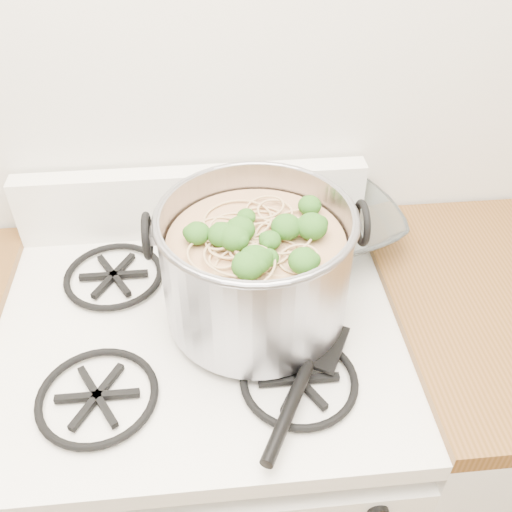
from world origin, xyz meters
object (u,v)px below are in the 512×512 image
object	(u,v)px
stock_pot	(256,267)
glass_bowl	(327,231)
spatula	(318,341)
gas_range	(211,458)

from	to	relation	value
stock_pot	glass_bowl	bearing A→B (deg)	49.65
stock_pot	glass_bowl	distance (m)	0.29
spatula	glass_bowl	xyz separation A→B (m)	(0.08, 0.31, 0.00)
gas_range	stock_pot	distance (m)	0.61
gas_range	stock_pot	bearing A→B (deg)	8.51
gas_range	glass_bowl	xyz separation A→B (m)	(0.29, 0.22, 0.50)
stock_pot	glass_bowl	size ratio (longest dim) A/B	3.15
gas_range	spatula	distance (m)	0.55
gas_range	spatula	xyz separation A→B (m)	(0.21, -0.08, 0.50)
spatula	glass_bowl	world-z (taller)	glass_bowl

